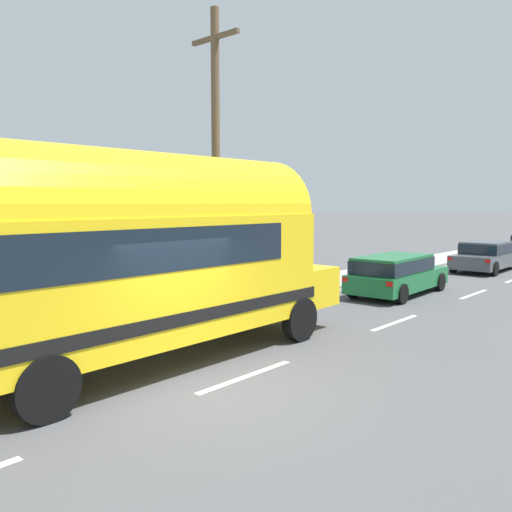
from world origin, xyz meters
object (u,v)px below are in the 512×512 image
utility_pole (216,158)px  car_lead (396,272)px  painted_bus (120,249)px  car_second (486,255)px

utility_pole → car_lead: 7.45m
painted_bus → car_lead: 11.01m
utility_pole → painted_bus: bearing=-62.4°
painted_bus → car_second: 19.70m
utility_pole → car_lead: size_ratio=1.81×
utility_pole → car_second: size_ratio=1.76×
car_lead → car_second: bearing=89.3°
utility_pole → car_lead: bearing=66.6°
utility_pole → painted_bus: (2.58, -4.93, -2.12)m
painted_bus → car_lead: size_ratio=2.24×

